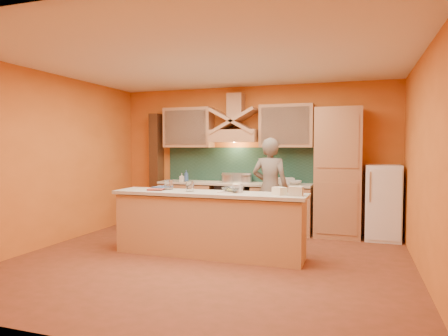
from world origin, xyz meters
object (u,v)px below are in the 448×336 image
(person, at_px, (270,188))
(mixing_bowl, at_px, (233,190))
(stove, at_px, (234,206))
(kitchen_scale, at_px, (237,189))
(fridge, at_px, (383,202))

(person, height_order, mixing_bowl, person)
(stove, relative_size, person, 0.51)
(kitchen_scale, bearing_deg, person, 82.67)
(kitchen_scale, height_order, mixing_bowl, kitchen_scale)
(person, bearing_deg, fridge, -159.57)
(stove, relative_size, kitchen_scale, 6.87)
(kitchen_scale, bearing_deg, fridge, 42.96)
(fridge, distance_m, kitchen_scale, 2.79)
(mixing_bowl, bearing_deg, person, 77.67)
(fridge, xyz_separation_m, kitchen_scale, (-2.08, -1.83, 0.35))
(person, bearing_deg, stove, -27.18)
(stove, distance_m, mixing_bowl, 1.96)
(person, distance_m, kitchen_scale, 1.33)
(stove, xyz_separation_m, fridge, (2.70, 0.00, 0.20))
(fridge, xyz_separation_m, person, (-1.87, -0.52, 0.24))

